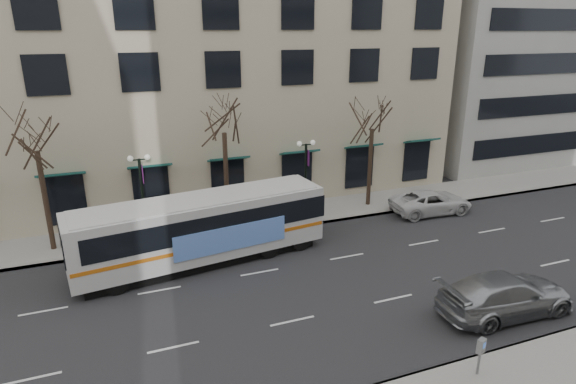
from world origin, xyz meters
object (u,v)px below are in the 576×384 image
lamp_post_left (143,194)px  lamp_post_right (306,176)px  pay_station (481,349)px  white_pickup (431,202)px  silver_car (506,295)px  tree_far_mid (224,117)px  city_bus (203,227)px  tree_far_left (34,133)px  tree_far_right (373,115)px

lamp_post_left → lamp_post_right: (10.00, 0.00, 0.00)m
lamp_post_left → pay_station: 18.96m
lamp_post_left → white_pickup: (18.30, -2.00, -2.18)m
white_pickup → silver_car: bearing=161.8°
tree_far_mid → silver_car: bearing=-57.2°
city_bus → pay_station: city_bus is taller
tree_far_mid → lamp_post_left: bearing=-173.1°
lamp_post_right → silver_car: (3.87, -13.19, -2.05)m
city_bus → white_pickup: 15.79m
lamp_post_left → lamp_post_right: bearing=0.0°
silver_car → tree_far_left: bearing=55.9°
tree_far_mid → lamp_post_right: bearing=-6.8°
city_bus → lamp_post_left: bearing=118.4°
white_pickup → tree_far_right: bearing=55.3°
lamp_post_left → white_pickup: size_ratio=0.95×
tree_far_right → lamp_post_right: size_ratio=1.55×
tree_far_right → white_pickup: size_ratio=1.46×
tree_far_mid → tree_far_right: (10.00, -0.00, -0.48)m
lamp_post_left → city_bus: (2.65, -3.65, -0.98)m
lamp_post_right → white_pickup: (8.30, -2.00, -2.18)m
tree_far_left → lamp_post_right: 15.48m
lamp_post_right → silver_car: bearing=-73.6°
tree_far_right → city_bus: 13.80m
lamp_post_left → pay_station: lamp_post_left is taller
city_bus → tree_far_mid: bearing=53.5°
silver_car → city_bus: bearing=51.7°
lamp_post_left → white_pickup: bearing=-6.2°
tree_far_left → lamp_post_right: bearing=-2.3°
tree_far_mid → white_pickup: size_ratio=1.55×
lamp_post_left → silver_car: bearing=-43.5°
lamp_post_left → tree_far_left: bearing=173.2°
tree_far_left → tree_far_right: (20.00, 0.00, -0.28)m
city_bus → tree_far_right: bearing=11.4°
tree_far_mid → city_bus: tree_far_mid is taller
lamp_post_right → city_bus: lamp_post_right is taller
tree_far_left → pay_station: tree_far_left is taller
lamp_post_right → pay_station: size_ratio=3.60×
tree_far_mid → white_pickup: (13.31, -2.60, -6.14)m
lamp_post_right → lamp_post_left: bearing=180.0°
tree_far_mid → white_pickup: 14.89m
city_bus → silver_car: size_ratio=2.19×
tree_far_right → pay_station: size_ratio=5.57×
white_pickup → lamp_post_right: bearing=79.9°
lamp_post_right → pay_station: 16.17m
white_pickup → city_bus: bearing=99.4°
tree_far_left → pay_station: size_ratio=5.76×
city_bus → silver_car: bearing=-47.9°
city_bus → silver_car: city_bus is taller
lamp_post_left → pay_station: bearing=-58.4°
tree_far_mid → white_pickup: bearing=-11.1°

